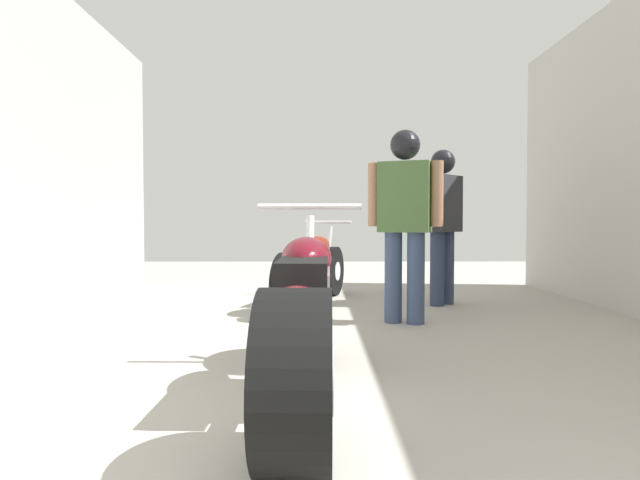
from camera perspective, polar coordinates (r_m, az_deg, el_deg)
name	(u,v)px	position (r m, az deg, el deg)	size (l,w,h in m)	color
ground_plane	(354,348)	(3.89, 3.71, -11.46)	(16.78, 16.78, 0.00)	#A8A399
motorcycle_maroon_cruiser	(304,321)	(2.66, -1.72, -8.63)	(0.64, 2.18, 1.02)	black
motorcycle_black_naked	(311,269)	(5.88, -1.00, -3.15)	(0.87, 1.93, 0.92)	black
mechanic_in_blue	(405,208)	(4.79, 9.05, 3.42)	(0.67, 0.38, 1.72)	#384766
mechanic_with_helmet	(443,212)	(5.93, 12.96, 2.91)	(0.54, 0.54, 1.68)	#2D3851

